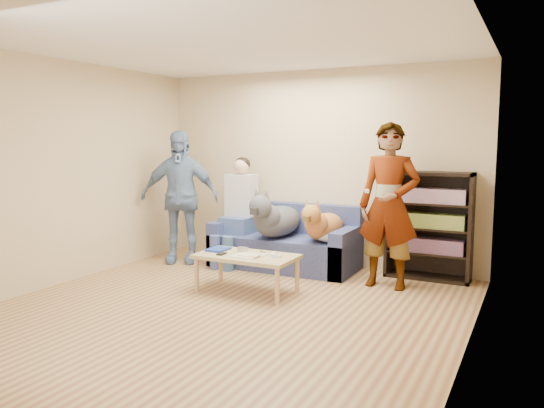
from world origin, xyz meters
The scene contains 26 objects.
ground centered at (0.00, 0.00, 0.00)m, with size 5.00×5.00×0.00m, color brown.
ceiling centered at (0.00, 0.00, 2.60)m, with size 5.00×5.00×0.00m, color white.
wall_back centered at (0.00, 2.50, 1.30)m, with size 4.50×4.50×0.00m, color tan.
wall_left centered at (-2.25, 0.00, 1.30)m, with size 5.00×5.00×0.00m, color tan.
wall_right centered at (2.25, 0.00, 1.30)m, with size 5.00×5.00×0.00m, color tan.
blanket centered at (0.46, 1.89, 0.50)m, with size 0.39×0.33×0.14m, color silver.
person_standing_right centered at (1.21, 1.74, 0.94)m, with size 0.68×0.45×1.88m, color gray.
person_standing_left centered at (-1.66, 1.69, 0.90)m, with size 1.06×0.44×1.80m, color #7EA6C9.
held_controller centered at (1.01, 1.54, 1.11)m, with size 0.04×0.13×0.03m, color white.
notebook_blue centered at (-0.53, 0.89, 0.43)m, with size 0.20×0.26×0.03m, color #1C379D.
papers centered at (-0.08, 0.74, 0.43)m, with size 0.26×0.20×0.01m, color white.
magazine centered at (-0.05, 0.76, 0.44)m, with size 0.22×0.17×0.01m, color beige.
camera_silver centered at (-0.25, 0.96, 0.45)m, with size 0.11×0.06×0.05m, color silver.
controller_a centered at (0.15, 0.94, 0.43)m, with size 0.04×0.13×0.03m, color white.
controller_b centered at (0.23, 0.86, 0.43)m, with size 0.09×0.06×0.03m, color silver.
headphone_cup_a centered at (0.07, 0.82, 0.43)m, with size 0.07×0.07×0.02m, color white.
headphone_cup_b centered at (0.07, 0.90, 0.43)m, with size 0.07×0.07×0.02m, color white.
pen_orange centered at (-0.15, 0.68, 0.42)m, with size 0.01×0.01×0.14m, color #D25F1D.
pen_black centered at (-0.01, 1.02, 0.42)m, with size 0.01×0.01×0.14m, color black.
wallet centered at (-0.38, 0.72, 0.43)m, with size 0.07×0.12×0.01m, color black.
sofa centered at (-0.25, 2.10, 0.28)m, with size 1.90×0.85×0.82m.
person_seated centered at (-0.91, 1.97, 0.77)m, with size 0.40×0.73×1.47m.
dog_gray centered at (-0.30, 1.88, 0.66)m, with size 0.46×1.27×0.66m.
dog_tan centered at (0.32, 1.96, 0.62)m, with size 0.38×1.15×0.56m.
coffee_table centered at (-0.13, 0.84, 0.37)m, with size 1.10×0.60×0.42m.
bookshelf centered at (1.55, 2.33, 0.68)m, with size 1.00×0.34×1.30m.
Camera 1 is at (2.71, -4.15, 1.68)m, focal length 35.00 mm.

